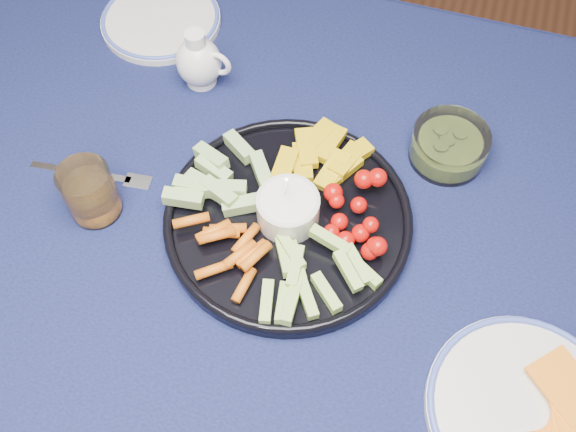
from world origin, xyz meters
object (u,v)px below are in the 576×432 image
(crudite_platter, at_px, (286,215))
(creamer_pitcher, at_px, (199,62))
(dining_table, at_px, (210,248))
(pickle_bowl, at_px, (449,147))
(side_plate_extra, at_px, (161,19))
(juice_tumbler, at_px, (91,194))
(cheese_plate, at_px, (527,410))

(crudite_platter, relative_size, creamer_pitcher, 3.44)
(dining_table, distance_m, crudite_platter, 0.16)
(pickle_bowl, distance_m, side_plate_extra, 0.54)
(dining_table, height_order, pickle_bowl, pickle_bowl)
(creamer_pitcher, relative_size, juice_tumbler, 1.17)
(crudite_platter, bearing_deg, side_plate_extra, 135.93)
(crudite_platter, height_order, juice_tumbler, crudite_platter)
(dining_table, xyz_separation_m, cheese_plate, (0.47, -0.14, 0.10))
(pickle_bowl, bearing_deg, creamer_pitcher, 175.49)
(creamer_pitcher, distance_m, juice_tumbler, 0.28)
(dining_table, relative_size, side_plate_extra, 8.06)
(creamer_pitcher, height_order, juice_tumbler, creamer_pitcher)
(crudite_platter, bearing_deg, creamer_pitcher, 134.59)
(cheese_plate, relative_size, side_plate_extra, 1.16)
(cheese_plate, bearing_deg, side_plate_extra, 144.51)
(dining_table, distance_m, creamer_pitcher, 0.29)
(creamer_pitcher, distance_m, pickle_bowl, 0.41)
(pickle_bowl, bearing_deg, cheese_plate, -65.61)
(pickle_bowl, xyz_separation_m, cheese_plate, (0.16, -0.35, -0.01))
(pickle_bowl, relative_size, side_plate_extra, 0.55)
(crudite_platter, xyz_separation_m, creamer_pitcher, (-0.21, 0.22, 0.02))
(crudite_platter, height_order, cheese_plate, crudite_platter)
(dining_table, xyz_separation_m, pickle_bowl, (0.31, 0.21, 0.11))
(creamer_pitcher, bearing_deg, cheese_plate, -34.11)
(cheese_plate, xyz_separation_m, side_plate_extra, (-0.68, 0.49, -0.00))
(creamer_pitcher, xyz_separation_m, pickle_bowl, (0.41, -0.03, -0.02))
(creamer_pitcher, distance_m, side_plate_extra, 0.16)
(creamer_pitcher, bearing_deg, side_plate_extra, 138.51)
(pickle_bowl, distance_m, cheese_plate, 0.39)
(pickle_bowl, height_order, side_plate_extra, pickle_bowl)
(crudite_platter, bearing_deg, pickle_bowl, 43.66)
(dining_table, bearing_deg, crudite_platter, 13.99)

